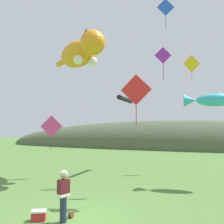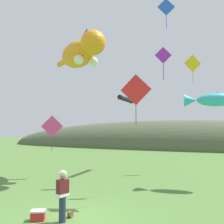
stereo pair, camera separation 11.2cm
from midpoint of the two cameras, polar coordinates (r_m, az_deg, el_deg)
The scene contains 13 objects.
ground_plane at distance 9.84m, azimuth -9.32°, elevation -23.21°, with size 120.00×120.00×0.00m, color #517A38.
distant_hill_ridge at distance 41.49m, azimuth 14.33°, elevation -8.02°, with size 63.49×11.54×8.91m.
festival_attendant at distance 9.41m, azimuth -11.40°, elevation -18.01°, with size 0.39×0.49×1.77m.
kite_spool at distance 10.03m, azimuth -9.66°, elevation -22.01°, with size 0.13×0.26×0.26m.
picnic_cooler at distance 9.99m, azimuth -16.76°, elevation -21.69°, with size 0.58×0.51×0.36m.
kite_giant_cat at distance 18.26m, azimuth -7.40°, elevation 13.29°, with size 5.93×4.72×2.14m.
kite_fish_windsock at distance 15.65m, azimuth 21.25°, elevation 2.60°, with size 2.95×1.14×0.89m.
kite_tube_streamer at distance 19.85m, azimuth 2.93°, elevation 2.89°, with size 0.44×3.20×0.44m.
kite_diamond_violet at distance 14.47m, azimuth 11.36°, elevation 12.48°, with size 0.88×0.36×1.84m.
kite_diamond_gold at distance 21.18m, azimuth 17.59°, elevation 10.46°, with size 1.27×0.67×2.32m.
kite_diamond_red at distance 11.68m, azimuth 5.25°, elevation 5.03°, with size 1.46×0.14×2.36m.
kite_diamond_blue at distance 18.69m, azimuth 11.97°, elevation 22.34°, with size 1.13×0.43×2.10m.
kite_diamond_pink at distance 17.42m, azimuth -13.86°, elevation -3.23°, with size 1.36×0.61×2.38m.
Camera 1 is at (4.53, -8.06, 3.32)m, focal length 40.00 mm.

